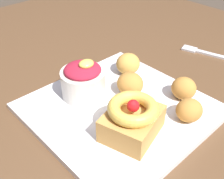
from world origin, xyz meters
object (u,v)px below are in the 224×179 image
object	(u,v)px
fritter_front	(128,64)
fritter_middle	(184,88)
berry_ramekin	(83,80)
fritter_back	(130,84)
fork	(203,52)
front_plate	(119,109)
cake_slice	(132,119)
fritter_extra	(189,110)

from	to	relation	value
fritter_front	fritter_middle	distance (m)	0.13
berry_ramekin	fritter_back	distance (m)	0.09
berry_ramekin	fork	distance (m)	0.34
fritter_front	fritter_middle	size ratio (longest dim) A/B	1.10
front_plate	fritter_back	xyz separation A→B (m)	(0.04, 0.02, 0.03)
cake_slice	fritter_extra	xyz separation A→B (m)	(0.10, -0.04, -0.01)
fork	fritter_middle	bearing A→B (deg)	96.74
fritter_middle	fritter_back	size ratio (longest dim) A/B	0.90
cake_slice	fritter_extra	size ratio (longest dim) A/B	2.35
fritter_middle	fork	distance (m)	0.22
cake_slice	fritter_back	world-z (taller)	cake_slice
berry_ramekin	fritter_extra	world-z (taller)	berry_ramekin
berry_ramekin	fork	xyz separation A→B (m)	(0.34, -0.05, -0.04)
fritter_front	fritter_middle	xyz separation A→B (m)	(0.01, -0.13, -0.00)
fritter_back	berry_ramekin	bearing A→B (deg)	140.62
cake_slice	fritter_back	distance (m)	0.11
cake_slice	berry_ramekin	bearing A→B (deg)	86.50
fritter_back	fritter_middle	bearing A→B (deg)	-51.00
fritter_middle	fork	bearing A→B (deg)	21.64
fritter_middle	front_plate	bearing A→B (deg)	150.22
front_plate	fritter_back	bearing A→B (deg)	20.54
fritter_front	cake_slice	bearing A→B (deg)	-133.59
cake_slice	berry_ramekin	size ratio (longest dim) A/B	1.31
fritter_front	fritter_middle	bearing A→B (deg)	-84.32
fritter_back	fork	size ratio (longest dim) A/B	0.41
fritter_middle	fork	size ratio (longest dim) A/B	0.37
fritter_middle	fritter_extra	xyz separation A→B (m)	(-0.04, -0.04, -0.00)
berry_ramekin	fritter_middle	world-z (taller)	berry_ramekin
front_plate	fritter_front	xyz separation A→B (m)	(0.09, 0.07, 0.03)
cake_slice	fritter_front	bearing A→B (deg)	46.41
fritter_front	fritter_extra	bearing A→B (deg)	-100.11
fritter_middle	fritter_extra	size ratio (longest dim) A/B	0.99
berry_ramekin	fritter_extra	size ratio (longest dim) A/B	1.79
front_plate	fritter_back	world-z (taller)	fritter_back
front_plate	fork	bearing A→B (deg)	3.54
cake_slice	fritter_front	distance (m)	0.18
fritter_extra	fritter_front	bearing A→B (deg)	79.89
fritter_middle	fritter_front	bearing A→B (deg)	95.68
fritter_back	fritter_front	bearing A→B (deg)	47.50
front_plate	fork	size ratio (longest dim) A/B	2.37
berry_ramekin	fritter_front	xyz separation A→B (m)	(0.12, -0.00, -0.01)
front_plate	fritter_middle	xyz separation A→B (m)	(0.11, -0.06, 0.03)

